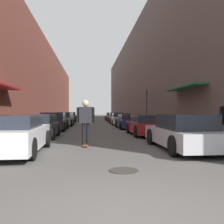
{
  "coord_description": "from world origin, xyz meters",
  "views": [
    {
      "loc": [
        -0.42,
        -3.26,
        1.42
      ],
      "look_at": [
        0.88,
        10.68,
        1.38
      ],
      "focal_mm": 40.0,
      "sensor_mm": 36.0,
      "label": 1
    }
  ],
  "objects": [
    {
      "name": "parked_car_right_5",
      "position": [
        3.11,
        34.71,
        0.61
      ],
      "size": [
        1.98,
        4.63,
        1.24
      ],
      "color": "gray",
      "rests_on": "ground"
    },
    {
      "name": "parked_car_left_2",
      "position": [
        -3.03,
        15.66,
        0.65
      ],
      "size": [
        1.94,
        4.35,
        1.34
      ],
      "color": "#232326",
      "rests_on": "ground"
    },
    {
      "name": "parked_car_left_1",
      "position": [
        -3.09,
        10.26,
        0.62
      ],
      "size": [
        1.97,
        3.95,
        1.27
      ],
      "color": "#232326",
      "rests_on": "ground"
    },
    {
      "name": "parked_car_right_4",
      "position": [
        3.04,
        28.61,
        0.61
      ],
      "size": [
        1.89,
        4.42,
        1.27
      ],
      "color": "maroon",
      "rests_on": "ground"
    },
    {
      "name": "parked_car_left_5",
      "position": [
        -3.07,
        32.48,
        0.63
      ],
      "size": [
        1.92,
        4.01,
        1.3
      ],
      "color": "#232326",
      "rests_on": "ground"
    },
    {
      "name": "parked_car_right_0",
      "position": [
        3.07,
        5.72,
        0.63
      ],
      "size": [
        1.88,
        4.66,
        1.32
      ],
      "color": "#B7B7BC",
      "rests_on": "ground"
    },
    {
      "name": "parked_car_left_0",
      "position": [
        -2.94,
        5.41,
        0.64
      ],
      "size": [
        1.96,
        4.35,
        1.29
      ],
      "color": "silver",
      "rests_on": "ground"
    },
    {
      "name": "parked_car_left_3",
      "position": [
        -2.99,
        21.28,
        0.63
      ],
      "size": [
        2.09,
        4.27,
        1.3
      ],
      "color": "gray",
      "rests_on": "ground"
    },
    {
      "name": "manhole_cover",
      "position": [
        0.41,
        2.63,
        0.01
      ],
      "size": [
        0.7,
        0.7,
        0.02
      ],
      "color": "#332D28",
      "rests_on": "ground"
    },
    {
      "name": "building_row_right",
      "position": [
        7.9,
        33.42,
        6.7
      ],
      "size": [
        4.9,
        66.84,
        13.4
      ],
      "color": "#564C47",
      "rests_on": "ground"
    },
    {
      "name": "parked_car_right_1",
      "position": [
        3.04,
        11.3,
        0.59
      ],
      "size": [
        2.0,
        4.45,
        1.2
      ],
      "color": "maroon",
      "rests_on": "ground"
    },
    {
      "name": "curb_strip_right",
      "position": [
        5.0,
        33.42,
        0.06
      ],
      "size": [
        1.8,
        66.84,
        0.12
      ],
      "color": "gray",
      "rests_on": "ground"
    },
    {
      "name": "parked_car_right_3",
      "position": [
        2.96,
        23.2,
        0.61
      ],
      "size": [
        2.06,
        4.79,
        1.25
      ],
      "color": "silver",
      "rests_on": "ground"
    },
    {
      "name": "parked_car_right_2",
      "position": [
        2.97,
        17.31,
        0.58
      ],
      "size": [
        2.03,
        4.73,
        1.18
      ],
      "color": "navy",
      "rests_on": "ground"
    },
    {
      "name": "curb_strip_left",
      "position": [
        -5.0,
        33.42,
        0.06
      ],
      "size": [
        1.8,
        66.84,
        0.12
      ],
      "color": "gray",
      "rests_on": "ground"
    },
    {
      "name": "skateboarder",
      "position": [
        -0.55,
        6.88,
        1.16
      ],
      "size": [
        0.72,
        0.78,
        1.88
      ],
      "color": "brown",
      "rests_on": "ground"
    },
    {
      "name": "ground",
      "position": [
        0.0,
        26.74,
        0.0
      ],
      "size": [
        147.05,
        147.05,
        0.0
      ],
      "primitive_type": "plane",
      "color": "#4C4947"
    },
    {
      "name": "traffic_light",
      "position": [
        5.2,
        20.58,
        2.22
      ],
      "size": [
        0.16,
        0.22,
        3.38
      ],
      "color": "#2D2D2D",
      "rests_on": "curb_strip_right"
    },
    {
      "name": "parked_car_left_4",
      "position": [
        -3.14,
        26.66,
        0.66
      ],
      "size": [
        2.01,
        4.62,
        1.34
      ],
      "color": "maroon",
      "rests_on": "ground"
    },
    {
      "name": "building_row_left",
      "position": [
        -7.9,
        33.42,
        5.43
      ],
      "size": [
        4.9,
        66.84,
        10.86
      ],
      "color": "brown",
      "rests_on": "ground"
    }
  ]
}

